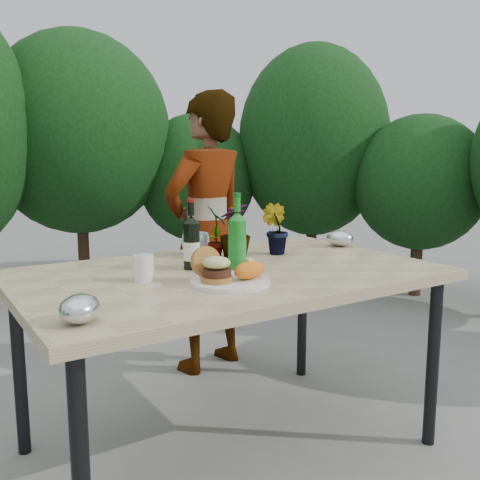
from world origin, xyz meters
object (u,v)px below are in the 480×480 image
patio_table (229,284)px  wine_bottle (191,243)px  dinner_plate (230,282)px  person (207,233)px

patio_table → wine_bottle: bearing=139.7°
dinner_plate → person: 1.10m
wine_bottle → person: size_ratio=0.18×
patio_table → wine_bottle: size_ratio=5.77×
wine_bottle → person: person is taller
dinner_plate → person: size_ratio=0.18×
patio_table → dinner_plate: 0.23m
dinner_plate → patio_table: bearing=59.8°
person → dinner_plate: bearing=50.7°
person → patio_table: bearing=52.1°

